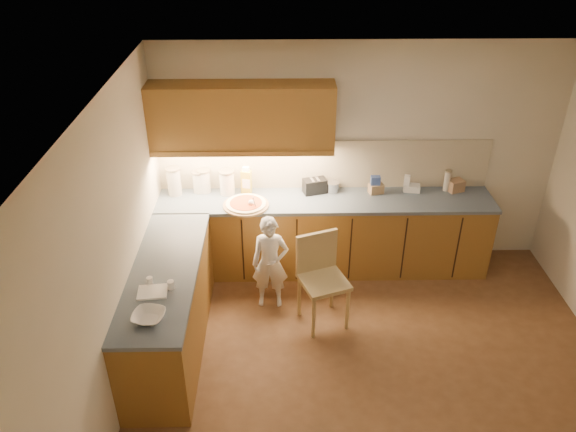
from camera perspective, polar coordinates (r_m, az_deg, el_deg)
The scene contains 24 objects.
room at distance 4.50m, azimuth 10.50°, elevation -0.33°, with size 4.54×4.50×2.62m.
l_counter at distance 6.12m, azimuth -1.16°, elevation -4.12°, with size 3.77×2.62×0.92m.
backsplash at distance 6.40m, azimuth 3.70°, elevation 5.25°, with size 3.75×0.02×0.58m, color beige.
upper_cabinets at distance 6.00m, azimuth -4.71°, elevation 10.03°, with size 1.95×0.36×0.73m.
pizza_on_board at distance 6.13m, azimuth -4.28°, elevation 1.19°, with size 0.50×0.50×0.20m.
child at distance 5.90m, azimuth -1.82°, elevation -4.78°, with size 0.39×0.25×1.06m, color silver.
wooden_chair at distance 5.70m, azimuth 3.35°, elevation -5.82°, with size 0.56×0.56×0.98m.
mixing_bowl at distance 4.73m, azimuth -13.98°, elevation -9.90°, with size 0.26×0.26×0.06m, color white.
canister_a at distance 6.42m, azimuth -11.50°, elevation 3.49°, with size 0.16×0.16×0.33m.
canister_b at distance 6.44m, azimuth -9.05°, elevation 3.47°, with size 0.15×0.15×0.26m.
canister_c at distance 6.43m, azimuth -8.51°, elevation 3.55°, with size 0.15×0.15×0.27m.
canister_d at distance 6.35m, azimuth -6.22°, elevation 3.45°, with size 0.18×0.18×0.29m.
oil_jug at distance 6.34m, azimuth -4.26°, elevation 3.54°, with size 0.13×0.10×0.33m.
toaster at distance 6.37m, azimuth 2.73°, elevation 3.07°, with size 0.29×0.21×0.17m.
steel_pot at distance 6.42m, azimuth 4.53°, elevation 2.98°, with size 0.16×0.16×0.12m.
blue_box at distance 6.42m, azimuth 8.84°, elevation 3.15°, with size 0.11×0.07×0.21m, color #304990.
card_box_a at distance 6.45m, azimuth 8.94°, elevation 2.78°, with size 0.16×0.11×0.11m, color tan.
white_bottle at distance 6.54m, azimuth 11.96°, elevation 3.27°, with size 0.06×0.06×0.19m, color white.
flat_pack at distance 6.58m, azimuth 12.45°, elevation 2.81°, with size 0.18×0.13×0.07m, color white.
tall_jar at distance 6.64m, azimuth 15.87°, elevation 3.50°, with size 0.08×0.08×0.25m.
card_box_b at distance 6.69m, azimuth 16.67°, elevation 2.99°, with size 0.17×0.13×0.13m, color tan.
dough_cloth at distance 5.01m, azimuth -13.60°, elevation -7.51°, with size 0.25×0.20×0.02m, color white.
spice_jar_a at distance 5.10m, azimuth -13.86°, elevation -6.42°, with size 0.05×0.05×0.07m, color silver.
spice_jar_b at distance 5.00m, azimuth -11.82°, elevation -6.86°, with size 0.06×0.06×0.08m, color white.
Camera 1 is at (-0.88, -3.77, 3.96)m, focal length 35.00 mm.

